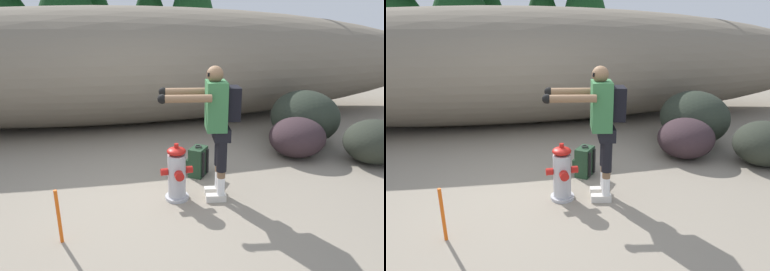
{
  "view_description": "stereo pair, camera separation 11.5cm",
  "coord_description": "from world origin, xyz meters",
  "views": [
    {
      "loc": [
        -0.47,
        -3.92,
        2.15
      ],
      "look_at": [
        0.55,
        0.22,
        0.75
      ],
      "focal_mm": 31.22,
      "sensor_mm": 36.0,
      "label": 1
    },
    {
      "loc": [
        -0.36,
        -3.95,
        2.15
      ],
      "look_at": [
        0.55,
        0.22,
        0.75
      ],
      "focal_mm": 31.22,
      "sensor_mm": 36.0,
      "label": 2
    }
  ],
  "objects": [
    {
      "name": "ground_plane",
      "position": [
        0.0,
        0.0,
        -0.02
      ],
      "size": [
        56.0,
        56.0,
        0.04
      ],
      "primitive_type": "cube",
      "color": "gray"
    },
    {
      "name": "dirt_embankment",
      "position": [
        0.0,
        3.89,
        1.29
      ],
      "size": [
        16.35,
        3.2,
        2.57
      ],
      "primitive_type": "ellipsoid",
      "color": "#756B5B",
      "rests_on": "ground_plane"
    },
    {
      "name": "fire_hydrant",
      "position": [
        0.27,
        -0.09,
        0.35
      ],
      "size": [
        0.41,
        0.36,
        0.76
      ],
      "color": "#B2B2B7",
      "rests_on": "ground_plane"
    },
    {
      "name": "utility_worker",
      "position": [
        0.76,
        -0.17,
        1.08
      ],
      "size": [
        1.02,
        0.63,
        1.71
      ],
      "rotation": [
        0.0,
        0.0,
        2.97
      ],
      "color": "beige",
      "rests_on": "ground_plane"
    },
    {
      "name": "spare_backpack",
      "position": [
        0.72,
        0.55,
        0.22
      ],
      "size": [
        0.36,
        0.36,
        0.47
      ],
      "rotation": [
        0.0,
        0.0,
        2.48
      ],
      "color": "#1E3823",
      "rests_on": "ground_plane"
    },
    {
      "name": "boulder_large",
      "position": [
        3.65,
        0.36,
        0.36
      ],
      "size": [
        1.25,
        1.2,
        0.71
      ],
      "primitive_type": "ellipsoid",
      "rotation": [
        0.0,
        0.0,
        1.89
      ],
      "color": "#282D24",
      "rests_on": "ground_plane"
    },
    {
      "name": "boulder_mid",
      "position": [
        3.09,
        1.56,
        0.5
      ],
      "size": [
        1.64,
        1.69,
        1.0
      ],
      "primitive_type": "ellipsoid",
      "rotation": [
        0.0,
        0.0,
        0.43
      ],
      "color": "#262E24",
      "rests_on": "ground_plane"
    },
    {
      "name": "boulder_small",
      "position": [
        2.59,
        0.93,
        0.33
      ],
      "size": [
        1.37,
        1.35,
        0.67
      ],
      "primitive_type": "ellipsoid",
      "rotation": [
        0.0,
        0.0,
        2.19
      ],
      "color": "#332428",
      "rests_on": "ground_plane"
    },
    {
      "name": "pine_tree_ridge_end",
      "position": [
        3.19,
        9.91,
        2.98
      ],
      "size": [
        2.39,
        2.39,
        5.52
      ],
      "color": "#47331E",
      "rests_on": "ground_plane"
    },
    {
      "name": "survey_stake",
      "position": [
        -1.08,
        -0.71,
        0.3
      ],
      "size": [
        0.04,
        0.04,
        0.6
      ],
      "primitive_type": "cylinder",
      "color": "#E55914",
      "rests_on": "ground_plane"
    }
  ]
}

